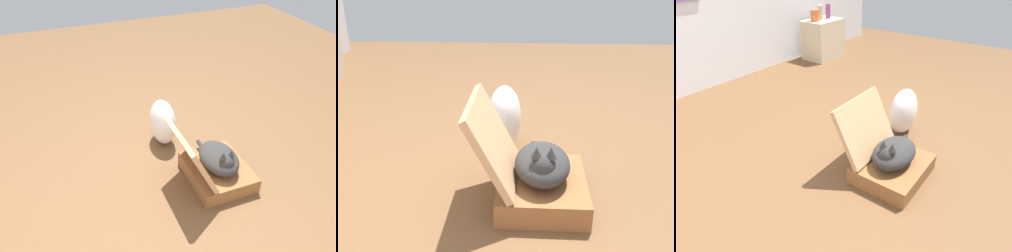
{
  "view_description": "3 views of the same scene",
  "coord_description": "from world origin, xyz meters",
  "views": [
    {
      "loc": [
        -2.1,
        0.66,
        1.9
      ],
      "look_at": [
        -0.1,
        -0.12,
        0.4
      ],
      "focal_mm": 35.83,
      "sensor_mm": 36.0,
      "label": 1
    },
    {
      "loc": [
        -2.1,
        -0.35,
        1.15
      ],
      "look_at": [
        -0.16,
        -0.23,
        0.31
      ],
      "focal_mm": 40.8,
      "sensor_mm": 36.0,
      "label": 2
    },
    {
      "loc": [
        -1.97,
        -1.14,
        1.43
      ],
      "look_at": [
        -0.51,
        -0.07,
        0.36
      ],
      "focal_mm": 31.08,
      "sensor_mm": 36.0,
      "label": 3
    }
  ],
  "objects": [
    {
      "name": "plastic_bag_white",
      "position": [
        0.23,
        -0.2,
        0.21
      ],
      "size": [
        0.34,
        0.22,
        0.42
      ],
      "primitive_type": "ellipsoid",
      "color": "white",
      "rests_on": "ground"
    },
    {
      "name": "ground_plane",
      "position": [
        0.0,
        0.0,
        0.0
      ],
      "size": [
        7.68,
        7.68,
        0.0
      ],
      "primitive_type": "plane",
      "color": "brown",
      "rests_on": "ground"
    },
    {
      "name": "suitcase_base",
      "position": [
        -0.39,
        -0.43,
        0.06
      ],
      "size": [
        0.54,
        0.45,
        0.13
      ],
      "primitive_type": "cube",
      "color": "brown",
      "rests_on": "ground"
    },
    {
      "name": "suitcase_lid",
      "position": [
        -0.39,
        -0.18,
        0.34
      ],
      "size": [
        0.54,
        0.24,
        0.42
      ],
      "primitive_type": "cube",
      "rotation": [
        1.1,
        0.0,
        0.0
      ],
      "color": "tan",
      "rests_on": "suitcase_base"
    },
    {
      "name": "cat",
      "position": [
        -0.4,
        -0.43,
        0.21
      ],
      "size": [
        0.49,
        0.28,
        0.23
      ],
      "color": "#2D2D2D",
      "rests_on": "suitcase_base"
    }
  ]
}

